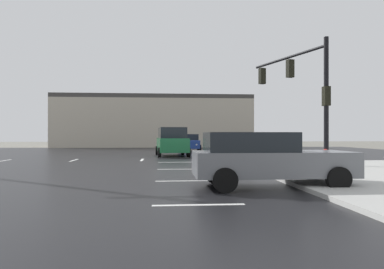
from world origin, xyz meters
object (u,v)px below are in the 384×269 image
traffic_signal_mast (302,83)px  suv_green (172,141)px  sedan_grey (266,158)px  fire_hydrant (326,158)px  sedan_blue (189,142)px

traffic_signal_mast → suv_green: traffic_signal_mast is taller
traffic_signal_mast → sedan_grey: bearing=133.6°
fire_hydrant → sedan_grey: bearing=-131.0°
sedan_blue → suv_green: suv_green is taller
fire_hydrant → suv_green: bearing=119.4°
traffic_signal_mast → suv_green: bearing=21.5°
traffic_signal_mast → sedan_blue: (-4.69, 14.75, -3.31)m
sedan_blue → sedan_grey: size_ratio=1.02×
fire_hydrant → suv_green: (-6.20, 11.01, 0.55)m
fire_hydrant → sedan_grey: 5.96m
traffic_signal_mast → suv_green: 10.65m
fire_hydrant → sedan_grey: size_ratio=0.17×
traffic_signal_mast → fire_hydrant: size_ratio=7.52×
sedan_blue → traffic_signal_mast: bearing=20.9°
suv_green → fire_hydrant: bearing=-154.3°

